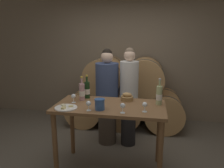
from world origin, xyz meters
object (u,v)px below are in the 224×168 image
(wine_glass_right, at_px, (145,105))
(tasting_table, at_px, (110,115))
(cheese_plate, at_px, (66,108))
(wine_glass_center, at_px, (123,106))
(person_left, at_px, (107,97))
(blue_crock, at_px, (100,104))
(wine_bottle_white, at_px, (159,95))
(bread_basket, at_px, (127,97))
(wine_glass_far_left, at_px, (73,97))
(wine_bottle_red, at_px, (87,90))
(wine_bottle_rose, at_px, (82,92))
(wine_glass_left, at_px, (89,104))
(person_right, at_px, (129,97))

(wine_glass_right, bearing_deg, tasting_table, 159.05)
(cheese_plate, height_order, wine_glass_center, wine_glass_center)
(tasting_table, height_order, person_left, person_left)
(cheese_plate, bearing_deg, blue_crock, 3.24)
(wine_bottle_white, xyz_separation_m, wine_glass_right, (-0.17, -0.31, -0.04))
(bread_basket, xyz_separation_m, wine_glass_far_left, (-0.70, -0.23, 0.04))
(wine_bottle_red, distance_m, bread_basket, 0.59)
(tasting_table, relative_size, person_left, 0.89)
(blue_crock, distance_m, wine_glass_far_left, 0.47)
(blue_crock, xyz_separation_m, cheese_plate, (-0.43, -0.02, -0.07))
(cheese_plate, relative_size, wine_glass_far_left, 2.31)
(wine_bottle_red, relative_size, wine_glass_far_left, 2.81)
(tasting_table, bearing_deg, blue_crock, -113.90)
(person_left, distance_m, wine_glass_far_left, 0.83)
(wine_bottle_rose, distance_m, wine_glass_left, 0.45)
(cheese_plate, height_order, wine_glass_far_left, wine_glass_far_left)
(tasting_table, relative_size, person_right, 0.88)
(person_left, height_order, wine_glass_left, person_left)
(wine_bottle_red, height_order, wine_glass_right, wine_bottle_red)
(cheese_plate, xyz_separation_m, wine_glass_right, (0.98, 0.05, 0.08))
(blue_crock, bearing_deg, cheese_plate, -176.76)
(tasting_table, distance_m, bread_basket, 0.36)
(tasting_table, xyz_separation_m, wine_glass_right, (0.46, -0.17, 0.23))
(wine_bottle_rose, xyz_separation_m, wine_glass_right, (0.88, -0.32, -0.03))
(wine_bottle_white, distance_m, wine_glass_left, 0.93)
(person_right, distance_m, wine_bottle_rose, 0.88)
(person_right, xyz_separation_m, wine_glass_center, (0.03, -1.02, 0.18))
(wine_glass_left, bearing_deg, bread_basket, 50.67)
(person_left, height_order, cheese_plate, person_left)
(wine_bottle_rose, height_order, wine_glass_center, wine_bottle_rose)
(tasting_table, distance_m, person_right, 0.78)
(wine_bottle_red, xyz_separation_m, wine_glass_far_left, (-0.12, -0.24, -0.04))
(wine_bottle_red, bearing_deg, person_left, 68.89)
(cheese_plate, xyz_separation_m, wine_glass_left, (0.30, -0.03, 0.08))
(wine_glass_right, bearing_deg, wine_glass_far_left, 168.84)
(cheese_plate, xyz_separation_m, wine_glass_center, (0.72, -0.04, 0.08))
(tasting_table, bearing_deg, bread_basket, 51.45)
(tasting_table, relative_size, wine_bottle_white, 4.07)
(cheese_plate, distance_m, wine_glass_left, 0.32)
(tasting_table, height_order, blue_crock, blue_crock)
(tasting_table, distance_m, wine_bottle_white, 0.70)
(wine_bottle_white, xyz_separation_m, blue_crock, (-0.72, -0.34, -0.05))
(wine_bottle_white, xyz_separation_m, wine_glass_far_left, (-1.14, -0.12, -0.04))
(blue_crock, bearing_deg, tasting_table, 66.10)
(person_left, height_order, wine_bottle_rose, person_left)
(blue_crock, relative_size, wine_glass_center, 1.13)
(wine_bottle_red, height_order, wine_glass_center, wine_bottle_red)
(person_left, height_order, bread_basket, person_left)
(wine_bottle_red, xyz_separation_m, wine_glass_center, (0.59, -0.52, -0.04))
(person_left, bearing_deg, wine_bottle_white, -36.93)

